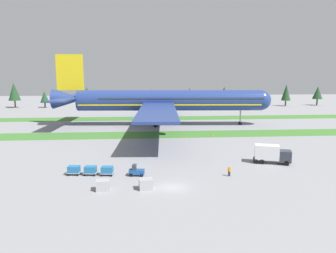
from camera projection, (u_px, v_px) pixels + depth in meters
name	position (u px, v px, depth m)	size (l,w,h in m)	color
ground_plane	(173.00, 187.00, 49.05)	(400.00, 400.00, 0.00)	gray
grass_strip_near	(159.00, 135.00, 90.49)	(320.00, 10.29, 0.01)	#3D752D
grass_strip_far	(155.00, 118.00, 122.53)	(320.00, 10.29, 0.01)	#3D752D
airliner	(162.00, 100.00, 105.40)	(72.08, 88.43, 23.17)	navy
baggage_tug	(136.00, 171.00, 54.44)	(2.74, 1.61, 1.97)	#1E4C8E
cargo_dolly_lead	(107.00, 170.00, 54.65)	(2.37, 1.76, 1.55)	#A3A3A8
cargo_dolly_second	(90.00, 170.00, 54.79)	(2.37, 1.76, 1.55)	#A3A3A8
cargo_dolly_third	(74.00, 170.00, 54.92)	(2.37, 1.76, 1.55)	#A3A3A8
catering_truck	(272.00, 154.00, 61.66)	(7.33, 4.35, 3.58)	#2D333D
ground_crew_marshaller	(229.00, 171.00, 54.17)	(0.56, 0.36, 1.74)	black
uld_container_0	(146.00, 184.00, 48.17)	(2.00, 1.60, 1.61)	#A3A3A8
uld_container_1	(103.00, 185.00, 47.73)	(2.00, 1.60, 1.58)	#A3A3A8
taxiway_marker_0	(212.00, 135.00, 88.06)	(0.44, 0.44, 0.69)	orange
taxiway_marker_1	(185.00, 137.00, 86.27)	(0.44, 0.44, 0.58)	orange
distant_tree_line	(146.00, 94.00, 160.32)	(178.00, 11.26, 12.35)	#4C3823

